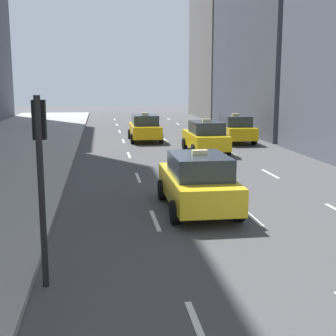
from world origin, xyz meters
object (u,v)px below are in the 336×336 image
Objects in this scene: taxi_third at (234,129)px; traffic_light_pole at (41,161)px; taxi_second at (145,128)px; taxi_fourth at (205,137)px; taxi_lead at (198,182)px.

taxi_third is 1.22× the size of traffic_light_pole.
traffic_light_pole is at bearing -100.32° from taxi_second.
taxi_second is 5.79m from taxi_third.
taxi_second is 22.10m from traffic_light_pole.
traffic_light_pole is at bearing -115.30° from taxi_third.
taxi_second is 1.22× the size of traffic_light_pole.
taxi_fourth is (-2.80, -4.08, 0.00)m from taxi_third.
taxi_third is at bearing -14.80° from taxi_second.
taxi_fourth is at bearing 67.29° from traffic_light_pole.
taxi_lead and taxi_third have the same top height.
taxi_lead is 6.37m from traffic_light_pole.
taxi_second is at bearing 116.73° from taxi_fourth.
taxi_lead is 16.43m from taxi_third.
taxi_second is 6.23m from taxi_fourth.
taxi_third is at bearing 70.07° from taxi_lead.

